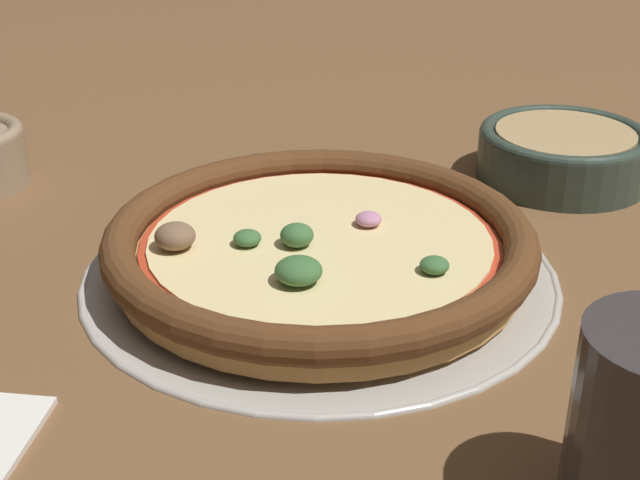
{
  "coord_description": "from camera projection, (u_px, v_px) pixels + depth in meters",
  "views": [
    {
      "loc": [
        -0.55,
        -0.12,
        0.31
      ],
      "look_at": [
        0.0,
        0.0,
        0.03
      ],
      "focal_mm": 50.0,
      "sensor_mm": 36.0,
      "label": 1
    }
  ],
  "objects": [
    {
      "name": "pizza",
      "position": [
        319.0,
        244.0,
        0.63
      ],
      "size": [
        0.31,
        0.31,
        0.04
      ],
      "color": "tan",
      "rests_on": "pizza_tray"
    },
    {
      "name": "pizza_tray",
      "position": [
        320.0,
        271.0,
        0.64
      ],
      "size": [
        0.34,
        0.34,
        0.01
      ],
      "color": "#B7B2A8",
      "rests_on": "ground_plane"
    },
    {
      "name": "ground_plane",
      "position": [
        320.0,
        274.0,
        0.64
      ],
      "size": [
        3.0,
        3.0,
        0.0
      ],
      "primitive_type": "plane",
      "color": "brown"
    },
    {
      "name": "bowl_near",
      "position": [
        563.0,
        152.0,
        0.79
      ],
      "size": [
        0.15,
        0.15,
        0.05
      ],
      "color": "#334238",
      "rests_on": "ground_plane"
    }
  ]
}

